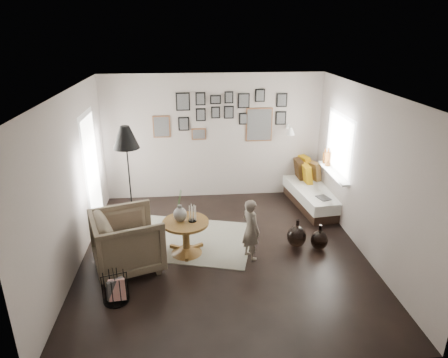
{
  "coord_description": "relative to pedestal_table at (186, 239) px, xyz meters",
  "views": [
    {
      "loc": [
        -0.5,
        -5.61,
        3.47
      ],
      "look_at": [
        0.05,
        0.5,
        1.1
      ],
      "focal_mm": 32.0,
      "sensor_mm": 36.0,
      "label": 1
    }
  ],
  "objects": [
    {
      "name": "magazine_basket",
      "position": [
        -0.95,
        -1.11,
        -0.07
      ],
      "size": [
        0.4,
        0.4,
        0.41
      ],
      "rotation": [
        0.0,
        0.0,
        0.27
      ],
      "color": "black",
      "rests_on": "ground"
    },
    {
      "name": "armchair_cushion",
      "position": [
        -0.84,
        -0.25,
        0.21
      ],
      "size": [
        0.51,
        0.52,
        0.18
      ],
      "primitive_type": "cube",
      "rotation": [
        -0.21,
        0.0,
        0.29
      ],
      "color": "silver",
      "rests_on": "armchair"
    },
    {
      "name": "floor_lamp",
      "position": [
        -0.96,
        0.93,
        1.38
      ],
      "size": [
        0.45,
        0.45,
        1.91
      ],
      "rotation": [
        0.0,
        0.0,
        0.31
      ],
      "color": "black",
      "rests_on": "ground"
    },
    {
      "name": "ceiling",
      "position": [
        0.6,
        -0.04,
        2.33
      ],
      "size": [
        4.8,
        4.8,
        0.0
      ],
      "primitive_type": "plane",
      "rotation": [
        3.14,
        0.0,
        0.0
      ],
      "color": "white",
      "rests_on": "wall_back"
    },
    {
      "name": "wall_front",
      "position": [
        0.6,
        -2.44,
        1.03
      ],
      "size": [
        4.5,
        0.0,
        4.5
      ],
      "primitive_type": "plane",
      "rotation": [
        -1.57,
        0.0,
        0.0
      ],
      "color": "#A2978E",
      "rests_on": "ground"
    },
    {
      "name": "door_left",
      "position": [
        -1.63,
        1.16,
        0.78
      ],
      "size": [
        0.0,
        2.14,
        2.14
      ],
      "color": "white",
      "rests_on": "wall_left"
    },
    {
      "name": "gallery_wall",
      "position": [
        0.89,
        2.34,
        1.47
      ],
      "size": [
        2.74,
        0.03,
        1.08
      ],
      "color": "brown",
      "rests_on": "wall_back"
    },
    {
      "name": "wall_left",
      "position": [
        -1.65,
        -0.04,
        1.03
      ],
      "size": [
        0.0,
        4.8,
        4.8
      ],
      "primitive_type": "plane",
      "rotation": [
        1.57,
        0.0,
        1.57
      ],
      "color": "#A2978E",
      "rests_on": "ground"
    },
    {
      "name": "vase",
      "position": [
        -0.08,
        0.02,
        0.47
      ],
      "size": [
        0.21,
        0.21,
        0.53
      ],
      "color": "black",
      "rests_on": "pedestal_table"
    },
    {
      "name": "wall_sconce",
      "position": [
        2.15,
        2.09,
        1.19
      ],
      "size": [
        0.18,
        0.36,
        0.16
      ],
      "color": "white",
      "rests_on": "wall_back"
    },
    {
      "name": "child",
      "position": [
        1.01,
        -0.21,
        0.23
      ],
      "size": [
        0.39,
        0.44,
        1.0
      ],
      "primitive_type": "imported",
      "rotation": [
        0.0,
        0.0,
        2.09
      ],
      "color": "#695E53",
      "rests_on": "ground"
    },
    {
      "name": "armchair",
      "position": [
        -0.87,
        -0.3,
        0.18
      ],
      "size": [
        1.24,
        1.22,
        0.9
      ],
      "primitive_type": "imported",
      "rotation": [
        0.0,
        0.0,
        1.9
      ],
      "color": "brown",
      "rests_on": "ground"
    },
    {
      "name": "candles",
      "position": [
        0.11,
        0.0,
        0.44
      ],
      "size": [
        0.13,
        0.13,
        0.27
      ],
      "color": "black",
      "rests_on": "pedestal_table"
    },
    {
      "name": "wall_right",
      "position": [
        2.85,
        -0.04,
        1.03
      ],
      "size": [
        0.0,
        4.8,
        4.8
      ],
      "primitive_type": "plane",
      "rotation": [
        1.57,
        0.0,
        -1.57
      ],
      "color": "#A2978E",
      "rests_on": "ground"
    },
    {
      "name": "wall_back",
      "position": [
        0.6,
        2.36,
        1.03
      ],
      "size": [
        4.5,
        0.0,
        4.5
      ],
      "primitive_type": "plane",
      "rotation": [
        1.57,
        0.0,
        0.0
      ],
      "color": "#A2978E",
      "rests_on": "ground"
    },
    {
      "name": "demijohn_large",
      "position": [
        1.83,
        0.06,
        -0.08
      ],
      "size": [
        0.32,
        0.32,
        0.49
      ],
      "color": "black",
      "rests_on": "ground"
    },
    {
      "name": "window_right",
      "position": [
        2.78,
        1.3,
        0.66
      ],
      "size": [
        0.15,
        1.32,
        1.3
      ],
      "color": "white",
      "rests_on": "wall_right"
    },
    {
      "name": "demijohn_small",
      "position": [
        2.18,
        -0.06,
        -0.1
      ],
      "size": [
        0.28,
        0.28,
        0.44
      ],
      "color": "black",
      "rests_on": "ground"
    },
    {
      "name": "magazine_on_daybed",
      "position": [
        2.6,
        1.07,
        0.14
      ],
      "size": [
        0.27,
        0.32,
        0.01
      ],
      "primitive_type": "cube",
      "rotation": [
        0.0,
        0.0,
        0.29
      ],
      "color": "black",
      "rests_on": "daybed"
    },
    {
      "name": "ground",
      "position": [
        0.6,
        -0.04,
        -0.27
      ],
      "size": [
        4.8,
        4.8,
        0.0
      ],
      "primitive_type": "plane",
      "color": "black",
      "rests_on": "ground"
    },
    {
      "name": "pedestal_table",
      "position": [
        0.0,
        0.0,
        0.0
      ],
      "size": [
        0.74,
        0.74,
        0.58
      ],
      "rotation": [
        0.0,
        0.0,
        0.27
      ],
      "color": "brown",
      "rests_on": "ground"
    },
    {
      "name": "rug",
      "position": [
        0.0,
        0.45,
        -0.26
      ],
      "size": [
        2.53,
        2.07,
        0.01
      ],
      "primitive_type": "cube",
      "rotation": [
        0.0,
        0.0,
        -0.26
      ],
      "color": "silver",
      "rests_on": "ground"
    },
    {
      "name": "daybed",
      "position": [
        2.6,
        1.7,
        0.0
      ],
      "size": [
        0.98,
        1.9,
        0.88
      ],
      "rotation": [
        0.0,
        0.0,
        0.12
      ],
      "color": "black",
      "rests_on": "ground"
    }
  ]
}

